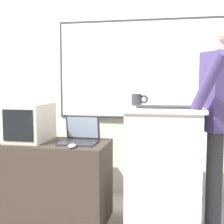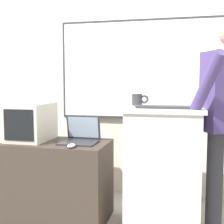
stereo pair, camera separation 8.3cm
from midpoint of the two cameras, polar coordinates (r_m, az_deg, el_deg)
back_wall at (r=3.40m, az=6.87°, el=9.76°), size 6.40×0.17×2.97m
lectern_podium at (r=2.65m, az=10.24°, el=-10.21°), size 0.65×0.48×1.02m
side_desk at (r=2.88m, az=-9.10°, el=-12.28°), size 0.90×0.53×0.70m
laptop at (r=2.75m, az=-4.85°, el=-4.18°), size 0.31×0.29×0.23m
wireless_keyboard at (r=2.50m, az=10.71°, el=0.89°), size 0.46×0.15×0.02m
computer_mouse_by_laptop at (r=2.52m, az=-6.49°, el=-6.15°), size 0.06×0.10×0.03m
crt_monitor at (r=2.89m, az=-13.79°, el=-1.74°), size 0.33×0.44×0.34m
coffee_mug at (r=2.74m, az=5.62°, el=2.25°), size 0.15×0.09×0.10m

